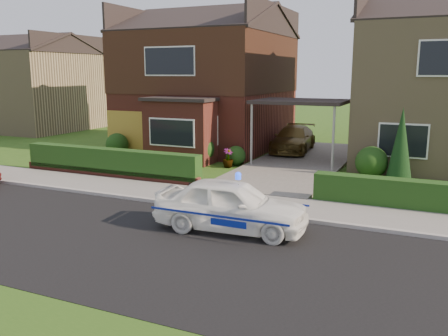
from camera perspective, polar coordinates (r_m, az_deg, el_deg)
The scene contains 22 objects.
ground at distance 10.98m, azimuth -6.54°, elevation -9.47°, with size 120.00×120.00×0.00m, color #2A5115.
road at distance 10.98m, azimuth -6.54°, elevation -9.47°, with size 60.00×6.00×0.02m, color black.
kerb at distance 13.53m, azimuth 0.07°, elevation -5.08°, with size 60.00×0.16×0.12m, color #9E9993.
sidewalk at distance 14.46m, azimuth 1.77°, elevation -4.04°, with size 60.00×2.00×0.10m, color slate.
driveway at distance 20.84m, azimuth 9.03°, elevation 0.65°, with size 3.80×12.00×0.12m, color #666059.
house_left at distance 25.25m, azimuth -1.89°, elevation 11.20°, with size 7.50×9.53×7.25m.
carport_link at distance 20.48m, azimuth 9.23°, elevation 7.78°, with size 3.80×3.00×2.77m.
garage_door at distance 23.30m, azimuth -11.61°, elevation 4.15°, with size 2.20×0.10×2.10m, color olive.
dwarf_wall at distance 18.32m, azimuth -13.75°, elevation -0.64°, with size 7.70×0.25×0.36m, color maroon.
hedge_left at distance 18.47m, azimuth -13.44°, elevation -1.10°, with size 7.50×0.55×0.90m, color black.
hedge_right at distance 14.68m, azimuth 25.31°, elevation -5.12°, with size 7.50×0.55×0.80m, color black.
shrub_left_far at distance 23.15m, azimuth -12.73°, elevation 2.78°, with size 1.08×1.08×1.08m, color black.
shrub_left_mid at distance 20.59m, azimuth -2.99°, elevation 2.34°, with size 1.32×1.32×1.32m, color black.
shrub_left_near at distance 20.24m, azimuth 1.44°, elevation 1.50°, with size 0.84×0.84×0.84m, color black.
shrub_right_near at distance 18.60m, azimuth 17.31°, elevation 0.67°, with size 1.20×1.20×1.20m, color black.
conifer_a at distance 18.21m, azimuth 20.48°, elevation 2.48°, with size 0.90×0.90×2.60m, color black.
neighbour_left at distance 35.44m, azimuth -21.64°, elevation 8.51°, with size 6.50×7.00×5.20m, color #99835E.
police_car at distance 11.81m, azimuth 0.86°, elevation -4.53°, with size 3.52×3.94×1.47m.
driveway_car at distance 23.39m, azimuth 8.35°, elevation 3.48°, with size 1.69×4.16×1.21m, color brown.
potted_plant_a at distance 20.77m, azimuth -19.25°, elevation 0.90°, with size 0.36×0.24×0.68m, color gray.
potted_plant_b at distance 20.23m, azimuth -2.53°, elevation 1.33°, with size 0.32×0.40×0.73m, color gray.
potted_plant_c at distance 19.71m, azimuth 0.46°, elevation 1.17°, with size 0.44×0.44×0.79m, color gray.
Camera 1 is at (5.30, -8.79, 3.90)m, focal length 38.00 mm.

